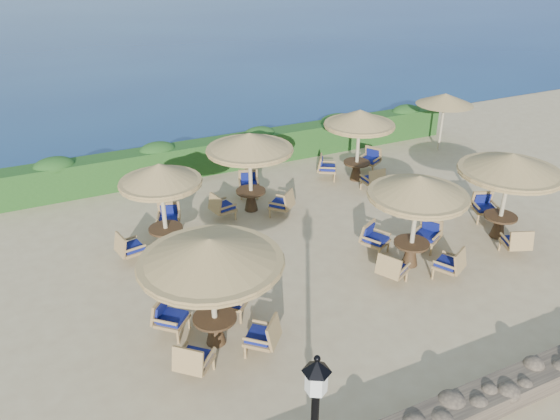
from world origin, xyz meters
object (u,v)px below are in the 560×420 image
object	(u,v)px
extra_parasol	(445,99)
cafe_set_5	(359,132)
cafe_set_3	(162,194)
cafe_set_1	(416,207)
cafe_set_0	(212,271)
cafe_set_4	(250,156)
cafe_set_2	(509,174)

from	to	relation	value
extra_parasol	cafe_set_5	xyz separation A→B (m)	(-4.80, -1.12, -0.33)
cafe_set_3	cafe_set_5	world-z (taller)	same
cafe_set_1	cafe_set_5	size ratio (longest dim) A/B	1.01
cafe_set_1	cafe_set_3	bearing A→B (deg)	147.55
extra_parasol	cafe_set_5	bearing A→B (deg)	-166.85
extra_parasol	cafe_set_3	distance (m)	12.75
extra_parasol	cafe_set_1	bearing A→B (deg)	-134.85
cafe_set_0	extra_parasol	bearing A→B (deg)	30.64
cafe_set_0	cafe_set_5	world-z (taller)	same
cafe_set_3	cafe_set_4	size ratio (longest dim) A/B	0.97
cafe_set_0	cafe_set_5	size ratio (longest dim) A/B	1.11
cafe_set_0	cafe_set_4	world-z (taller)	same
cafe_set_1	cafe_set_4	bearing A→B (deg)	117.92
extra_parasol	cafe_set_1	size ratio (longest dim) A/B	0.86
extra_parasol	cafe_set_3	xyz separation A→B (m)	(-12.39, -3.00, -0.41)
cafe_set_1	cafe_set_3	xyz separation A→B (m)	(-5.76, 3.66, -0.02)
cafe_set_2	cafe_set_3	distance (m)	9.77
cafe_set_1	cafe_set_3	distance (m)	6.83
extra_parasol	cafe_set_4	distance (m)	9.40
cafe_set_2	extra_parasol	bearing A→B (deg)	63.30
extra_parasol	cafe_set_2	bearing A→B (deg)	-116.70
cafe_set_4	cafe_set_5	distance (m)	4.48
cafe_set_0	cafe_set_2	distance (m)	9.23
extra_parasol	cafe_set_0	distance (m)	14.51
cafe_set_0	cafe_set_1	xyz separation A→B (m)	(5.85, 0.73, -0.11)
cafe_set_3	cafe_set_5	distance (m)	7.81
cafe_set_0	cafe_set_2	world-z (taller)	same
extra_parasol	cafe_set_4	xyz separation A→B (m)	(-9.24, -1.73, -0.27)
cafe_set_0	cafe_set_5	distance (m)	9.91
cafe_set_1	cafe_set_2	bearing A→B (deg)	2.07
extra_parasol	cafe_set_4	world-z (taller)	cafe_set_4
cafe_set_0	cafe_set_5	xyz separation A→B (m)	(7.68, 6.27, -0.05)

